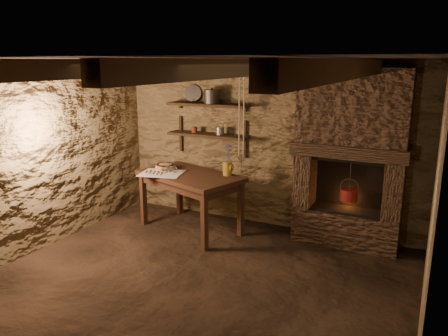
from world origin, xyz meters
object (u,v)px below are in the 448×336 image
at_px(stoneware_jug, 228,162).
at_px(red_pot, 349,194).
at_px(work_table, 190,200).
at_px(wooden_bowl, 166,167).
at_px(iron_stockpot, 212,97).

distance_m(stoneware_jug, red_pot, 1.66).
xyz_separation_m(work_table, wooden_bowl, (-0.46, 0.08, 0.42)).
bearing_deg(work_table, wooden_bowl, -171.74).
height_order(wooden_bowl, iron_stockpot, iron_stockpot).
height_order(iron_stockpot, red_pot, iron_stockpot).
xyz_separation_m(work_table, stoneware_jug, (0.51, 0.16, 0.57)).
distance_m(work_table, stoneware_jug, 0.78).
relative_size(work_table, stoneware_jug, 3.71).
bearing_deg(wooden_bowl, red_pot, 8.11).
bearing_deg(wooden_bowl, stoneware_jug, 5.03).
xyz_separation_m(iron_stockpot, red_pot, (2.05, -0.12, -1.15)).
distance_m(wooden_bowl, iron_stockpot, 1.22).
bearing_deg(iron_stockpot, wooden_bowl, -136.84).
height_order(stoneware_jug, iron_stockpot, iron_stockpot).
bearing_deg(stoneware_jug, wooden_bowl, 167.40).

